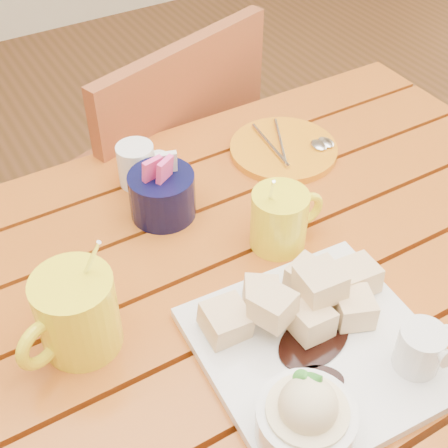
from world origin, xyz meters
TOP-DOWN VIEW (x-y plane):
  - table at (0.00, 0.00)m, footprint 1.20×0.79m
  - dessert_plate at (0.02, -0.16)m, footprint 0.29×0.29m
  - coffee_mug_left at (-0.21, 0.03)m, footprint 0.14×0.10m
  - coffee_mug_right at (0.11, 0.05)m, footprint 0.12×0.08m
  - cream_pitcher at (-0.01, 0.28)m, footprint 0.09×0.07m
  - sugar_caddy at (-0.01, 0.20)m, footprint 0.10×0.10m
  - orange_saucer at (0.24, 0.23)m, footprint 0.19×0.19m
  - chair_far at (0.13, 0.54)m, footprint 0.52×0.52m

SIDE VIEW (x-z plane):
  - chair_far at x=0.13m, z-range 0.05..0.94m
  - table at x=0.00m, z-range 0.27..1.02m
  - orange_saucer at x=0.24m, z-range 0.75..0.77m
  - dessert_plate at x=0.02m, z-range 0.73..0.84m
  - cream_pitcher at x=-0.01m, z-range 0.75..0.82m
  - sugar_caddy at x=-0.01m, z-range 0.73..0.84m
  - coffee_mug_right at x=0.11m, z-range 0.73..0.86m
  - coffee_mug_left at x=-0.21m, z-range 0.72..0.89m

